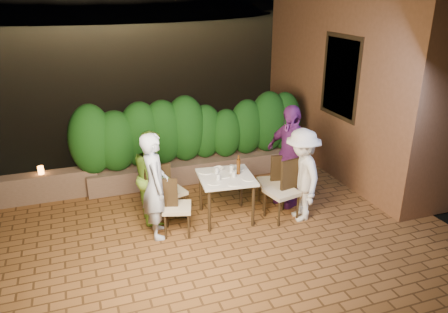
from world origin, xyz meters
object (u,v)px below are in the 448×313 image
beer_bottle (238,165)px  bowl (219,169)px  diner_blue (155,186)px  chair_right_back (271,181)px  parapet_lamp (41,170)px  diner_green (153,176)px  chair_left_front (177,206)px  dining_table (226,197)px  chair_right_front (282,191)px  diner_white (302,175)px  chair_left_back (170,190)px  diner_purple (289,156)px

beer_bottle → bowl: bearing=133.2°
beer_bottle → diner_blue: diner_blue is taller
chair_right_back → parapet_lamp: bearing=-13.2°
beer_bottle → chair_right_back: bearing=11.6°
bowl → diner_blue: size_ratio=0.10×
diner_green → bowl: bearing=-94.7°
chair_left_front → diner_green: 0.70m
dining_table → bowl: size_ratio=5.13×
bowl → chair_right_back: chair_right_back is taller
bowl → diner_green: bearing=173.9°
chair_right_front → chair_left_front: bearing=-15.9°
diner_white → diner_green: bearing=-102.9°
chair_left_back → chair_right_back: size_ratio=1.04×
dining_table → diner_white: size_ratio=0.56×
chair_left_back → diner_blue: 0.67m
beer_bottle → parapet_lamp: beer_bottle is taller
chair_left_front → diner_green: (-0.24, 0.59, 0.29)m
diner_green → parapet_lamp: size_ratio=10.72×
chair_left_front → diner_green: size_ratio=0.61×
chair_right_front → chair_right_back: size_ratio=1.09×
dining_table → diner_blue: diner_blue is taller
bowl → diner_white: bearing=-30.6°
chair_left_back → bowl: bearing=-20.5°
diner_purple → chair_left_front: bearing=-97.1°
chair_left_front → diner_green: bearing=128.5°
chair_right_back → diner_blue: bearing=17.4°
bowl → chair_right_back: (0.91, -0.13, -0.31)m
chair_left_front → chair_left_back: size_ratio=0.96×
chair_left_back → chair_right_front: 1.82m
diner_purple → parapet_lamp: size_ratio=12.71×
chair_left_back → parapet_lamp: size_ratio=6.85×
chair_right_back → parapet_lamp: size_ratio=6.60×
chair_right_back → diner_blue: (-2.05, -0.29, 0.36)m
dining_table → diner_green: bearing=160.3°
dining_table → chair_right_front: size_ratio=0.85×
diner_green → diner_purple: 2.32m
chair_right_back → diner_green: bearing=2.5°
chair_left_front → diner_white: diner_white is taller
chair_left_front → chair_right_front: bearing=12.5°
parapet_lamp → chair_left_front: bearing=-44.0°
beer_bottle → parapet_lamp: (-3.06, 1.69, -0.34)m
bowl → diner_blue: 1.21m
chair_left_front → diner_purple: diner_purple is taller
chair_left_front → chair_right_front: chair_right_front is taller
diner_green → chair_right_back: bearing=-95.6°
beer_bottle → chair_right_back: 0.82m
diner_blue → diner_white: diner_blue is taller
beer_bottle → diner_green: size_ratio=0.22×
chair_left_back → chair_left_front: bearing=-107.4°
chair_left_front → chair_right_front: size_ratio=0.92×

